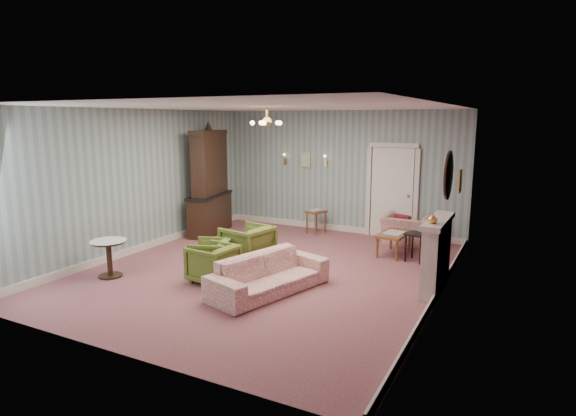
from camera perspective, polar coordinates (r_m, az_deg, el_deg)
The scene contains 27 objects.
floor at distance 8.67m, azimuth -2.41°, elevation -7.49°, with size 7.00×7.00×0.00m, color #99595C.
ceiling at distance 8.24m, azimuth -2.57°, elevation 12.05°, with size 7.00×7.00×0.00m, color white.
wall_back at distance 11.48m, azimuth 6.22°, elevation 4.35°, with size 6.00×6.00×0.00m, color gray.
wall_front at distance 5.62m, azimuth -20.46°, elevation -2.85°, with size 6.00×6.00×0.00m, color gray.
wall_left at distance 10.15m, azimuth -17.39°, elevation 3.10°, with size 7.00×7.00×0.00m, color gray.
wall_right at distance 7.34m, azimuth 18.31°, elevation 0.33°, with size 7.00×7.00×0.00m, color gray.
wall_right_floral at distance 7.34m, azimuth 18.19°, elevation 0.34°, with size 7.00×7.00×0.00m, color #C36182.
door at distance 11.09m, azimuth 12.39°, elevation 2.01°, with size 1.12×0.12×2.16m, color white, non-canonical shape.
olive_chair_a at distance 8.07m, azimuth -9.02°, elevation -6.38°, with size 0.69×0.64×0.71m, color #5C6F27.
olive_chair_b at distance 8.58m, azimuth -9.34°, elevation -5.53°, with size 0.64×0.60×0.66m, color #5C6F27.
olive_chair_c at distance 8.95m, azimuth -4.89°, elevation -4.20°, with size 0.79×0.74×0.82m, color #5C6F27.
sofa_chintz at distance 7.51m, azimuth -2.31°, elevation -7.17°, with size 2.04×0.60×0.80m, color #AC4550.
wingback_chair at distance 10.66m, azimuth 14.01°, elevation -1.97°, with size 0.98×0.64×0.86m, color #AC4550.
dresser at distance 11.35m, azimuth -9.45°, elevation 3.41°, with size 0.54×1.55×2.59m, color black, non-canonical shape.
fireplace at distance 7.94m, azimuth 17.41°, elevation -5.32°, with size 0.30×1.40×1.16m, color beige, non-canonical shape.
mantel_vase at distance 7.41m, azimuth 16.99°, elevation -1.22°, with size 0.15×0.15×0.15m, color gold.
oval_mirror at distance 7.68m, azimuth 18.67°, elevation 3.76°, with size 0.04×0.76×0.84m, color white, non-canonical shape.
framed_print at distance 9.04m, azimuth 19.95°, elevation 3.04°, with size 0.04×0.34×0.42m, color gold, non-canonical shape.
coffee_table at distance 9.80m, azimuth 12.59°, elevation -4.20°, with size 0.50×0.90×0.46m, color brown, non-canonical shape.
side_table_black at distance 9.42m, azimuth 15.17°, elevation -4.59°, with size 0.38×0.38×0.56m, color black, non-canonical shape.
pedestal_table at distance 8.79m, azimuth -20.67°, elevation -5.70°, with size 0.60×0.60×0.66m, color black, non-canonical shape.
nesting_table at distance 11.36m, azimuth 3.40°, elevation -1.57°, with size 0.35×0.45×0.59m, color brown, non-canonical shape.
gilt_mirror_back at distance 11.77m, azimuth 2.07°, elevation 5.78°, with size 0.28×0.06×0.36m, color gold, non-canonical shape.
sconce_left at distance 11.99m, azimuth -0.36°, elevation 5.88°, with size 0.16×0.12×0.30m, color gold, non-canonical shape.
sconce_right at distance 11.53m, azimuth 4.51°, elevation 5.65°, with size 0.16×0.12×0.30m, color gold, non-canonical shape.
chandelier at distance 8.24m, azimuth -2.55°, elevation 10.17°, with size 0.56×0.56×0.36m, color gold, non-canonical shape.
burgundy_cushion at distance 10.52m, azimuth 13.57°, elevation -1.82°, with size 0.38×0.10×0.38m, color maroon.
Camera 1 is at (4.09, -7.15, 2.70)m, focal length 29.60 mm.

